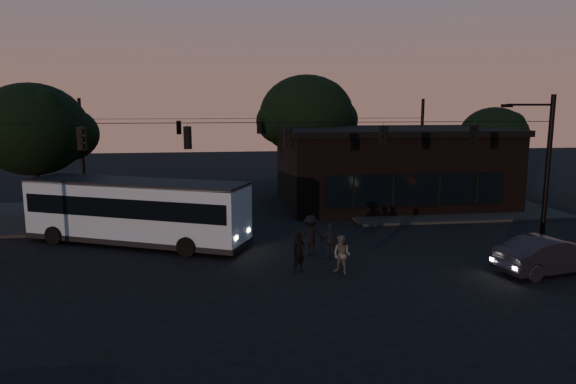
{
  "coord_description": "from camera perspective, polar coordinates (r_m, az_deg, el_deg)",
  "views": [
    {
      "loc": [
        -3.22,
        -19.22,
        6.94
      ],
      "look_at": [
        0.0,
        4.0,
        3.0
      ],
      "focal_mm": 32.0,
      "sensor_mm": 36.0,
      "label": 1
    }
  ],
  "objects": [
    {
      "name": "signal_rig_far",
      "position": [
        39.45,
        -3.21,
        5.55
      ],
      "size": [
        26.24,
        0.3,
        7.5
      ],
      "color": "black",
      "rests_on": "ground"
    },
    {
      "name": "signal_rig_near",
      "position": [
        23.58,
        0.0,
        3.47
      ],
      "size": [
        26.24,
        0.3,
        7.5
      ],
      "color": "black",
      "rests_on": "ground"
    },
    {
      "name": "sidewalk_far_right",
      "position": [
        37.18,
        16.43,
        -1.49
      ],
      "size": [
        14.0,
        10.0,
        0.15
      ],
      "primitive_type": "cube",
      "color": "black",
      "rests_on": "ground"
    },
    {
      "name": "tree_left",
      "position": [
        34.0,
        -26.54,
        6.23
      ],
      "size": [
        6.4,
        6.4,
        8.3
      ],
      "color": "black",
      "rests_on": "ground"
    },
    {
      "name": "car",
      "position": [
        24.25,
        27.07,
        -6.25
      ],
      "size": [
        4.97,
        2.56,
        1.56
      ],
      "primitive_type": "imported",
      "rotation": [
        0.0,
        0.0,
        1.77
      ],
      "color": "black",
      "rests_on": "ground"
    },
    {
      "name": "tree_behind",
      "position": [
        41.86,
        2.06,
        8.51
      ],
      "size": [
        7.6,
        7.6,
        9.43
      ],
      "color": "black",
      "rests_on": "ground"
    },
    {
      "name": "pedestrian_d",
      "position": [
        24.11,
        2.54,
        -4.84
      ],
      "size": [
        1.29,
        0.81,
        1.91
      ],
      "primitive_type": "imported",
      "rotation": [
        0.0,
        0.0,
        3.06
      ],
      "color": "black",
      "rests_on": "ground"
    },
    {
      "name": "sidewalk_far_left",
      "position": [
        35.59,
        -25.38,
        -2.51
      ],
      "size": [
        14.0,
        10.0,
        0.15
      ],
      "primitive_type": "cube",
      "color": "black",
      "rests_on": "ground"
    },
    {
      "name": "building",
      "position": [
        37.5,
        11.19,
        2.88
      ],
      "size": [
        15.4,
        10.41,
        5.4
      ],
      "color": "black",
      "rests_on": "ground"
    },
    {
      "name": "pedestrian_b",
      "position": [
        21.65,
        6.0,
        -6.94
      ],
      "size": [
        1.0,
        0.99,
        1.63
      ],
      "primitive_type": "imported",
      "rotation": [
        0.0,
        0.0,
        -0.74
      ],
      "color": "#4D4C46",
      "rests_on": "ground"
    },
    {
      "name": "ground",
      "position": [
        20.69,
        1.55,
        -10.06
      ],
      "size": [
        120.0,
        120.0,
        0.0
      ],
      "primitive_type": "plane",
      "color": "black",
      "rests_on": "ground"
    },
    {
      "name": "bus",
      "position": [
        26.96,
        -16.51,
        -1.79
      ],
      "size": [
        11.63,
        7.23,
        3.26
      ],
      "rotation": [
        0.0,
        0.0,
        -0.43
      ],
      "color": "#8A9DB0",
      "rests_on": "ground"
    },
    {
      "name": "pedestrian_a",
      "position": [
        21.66,
        1.2,
        -6.7
      ],
      "size": [
        0.77,
        0.69,
        1.77
      ],
      "primitive_type": "imported",
      "rotation": [
        0.0,
        0.0,
        0.54
      ],
      "color": "black",
      "rests_on": "ground"
    },
    {
      "name": "tree_right",
      "position": [
        42.91,
        21.88,
        5.78
      ],
      "size": [
        5.2,
        5.2,
        6.86
      ],
      "color": "black",
      "rests_on": "ground"
    },
    {
      "name": "pedestrian_c",
      "position": [
        23.73,
        4.77,
        -5.46
      ],
      "size": [
        0.99,
        0.52,
        1.62
      ],
      "primitive_type": "imported",
      "rotation": [
        0.0,
        0.0,
        3.27
      ],
      "color": "black",
      "rests_on": "ground"
    }
  ]
}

